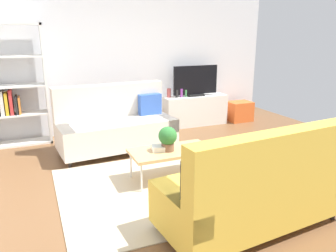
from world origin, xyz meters
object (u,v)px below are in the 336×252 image
coffee_table (171,152)px  storage_trunk (239,111)px  bookshelf (11,90)px  potted_plant (168,138)px  bottle_0 (177,94)px  bottle_2 (186,93)px  tv (195,81)px  vase_0 (169,93)px  bottle_1 (181,93)px  couch_beige (116,125)px  tv_console (194,110)px  table_book_0 (161,149)px  couch_green (255,189)px

coffee_table → storage_trunk: (2.67, 2.28, -0.17)m
bookshelf → potted_plant: 3.11m
bottle_0 → bottle_2: (0.20, 0.00, -0.01)m
storage_trunk → bottle_2: bottle_2 is taller
tv → vase_0: (-0.58, 0.07, -0.22)m
bottle_1 → bookshelf: bearing=178.9°
coffee_table → couch_beige: bearing=105.5°
tv → bookshelf: bearing=179.4°
tv → bookshelf: 3.54m
couch_beige → bottle_2: (1.73, 0.92, 0.27)m
tv_console → storage_trunk: bearing=-5.2°
coffee_table → tv_console: tv_console is taller
tv → storage_trunk: 1.32m
coffee_table → vase_0: (0.99, 2.43, 0.34)m
storage_trunk → vase_0: (-1.68, 0.15, 0.51)m
coffee_table → bookshelf: 3.16m
tv_console → storage_trunk: tv_console is taller
tv_console → bookshelf: 3.61m
couch_beige → table_book_0: size_ratio=8.19×
couch_beige → bottle_2: couch_beige is taller
coffee_table → tv: tv is taller
bookshelf → bottle_0: (3.11, -0.06, -0.26)m
tv_console → table_book_0: (-1.71, -2.35, 0.12)m
tv → couch_green: bearing=-108.7°
bookshelf → table_book_0: bookshelf is taller
coffee_table → vase_0: vase_0 is taller
potted_plant → bottle_1: 2.68m
tv_console → bookshelf: (-3.54, 0.02, 0.66)m
coffee_table → bottle_1: bearing=62.2°
tv → potted_plant: (-1.62, -2.37, -0.35)m
couch_beige → storage_trunk: (3.06, 0.86, -0.22)m
tv → bookshelf: bookshelf is taller
potted_plant → bottle_0: (1.19, 2.35, 0.12)m
storage_trunk → table_book_0: table_book_0 is taller
tv_console → bookshelf: size_ratio=0.67×
bottle_1 → couch_green: bearing=-104.0°
table_book_0 → bottle_2: size_ratio=1.64×
potted_plant → bottle_2: 2.74m
tv → table_book_0: tv is taller
bottle_2 → tv: bearing=4.9°
tv → bottle_1: tv is taller
coffee_table → vase_0: bearing=67.8°
couch_beige → couch_green: (0.69, -2.84, 0.00)m
couch_green → bottle_0: size_ratio=11.97×
coffee_table → bottle_0: bottle_0 is taller
potted_plant → bottle_1: (1.29, 2.35, 0.13)m
coffee_table → tv_console: (1.57, 2.38, -0.07)m
coffee_table → bottle_0: size_ratio=6.69×
coffee_table → bottle_2: (1.34, 2.34, 0.32)m
tv → storage_trunk: bearing=-4.2°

